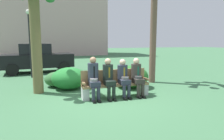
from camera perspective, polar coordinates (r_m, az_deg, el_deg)
name	(u,v)px	position (r m, az deg, el deg)	size (l,w,h in m)	color
ground_plane	(109,99)	(6.49, -0.96, -8.35)	(80.00, 80.00, 0.00)	#3E7049
park_bench	(115,84)	(6.74, 0.88, -3.91)	(2.25, 0.44, 0.90)	#99754C
seated_man_leftmost	(94,76)	(6.36, -5.22, -1.78)	(0.34, 0.72, 1.36)	#2D3342
seated_man_centerleft	(109,76)	(6.49, -0.95, -1.78)	(0.34, 0.72, 1.30)	#1E2823
seated_man_centerright	(124,76)	(6.64, 3.30, -1.74)	(0.34, 0.72, 1.26)	#2D3342
seated_man_rightmost	(137,75)	(6.83, 7.17, -1.41)	(0.34, 0.72, 1.28)	#38332D
palm_tree_tall	(34,1)	(7.62, -21.31, 17.87)	(1.63, 1.61, 4.55)	brown
shrub_near_bench	(69,78)	(7.92, -12.08, -2.32)	(1.35, 1.23, 0.84)	#277E34
shrub_mid_lawn	(57,79)	(8.49, -15.43, -2.54)	(0.97, 0.89, 0.61)	#356837
shrub_far_lawn	(131,77)	(8.05, 5.41, -1.87)	(1.40, 1.29, 0.88)	#286A28
parked_car_near	(38,58)	(12.51, -20.40, 3.17)	(4.04, 2.05, 1.68)	black
street_lamp	(30,36)	(10.80, -22.35, 8.91)	(0.24, 0.24, 3.36)	black
building_backdrop	(47,8)	(27.70, -18.13, 16.53)	(14.88, 6.84, 11.84)	#C7A09D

